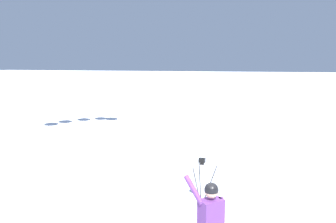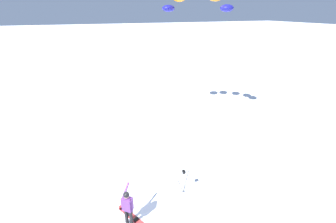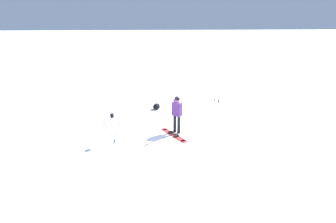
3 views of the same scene
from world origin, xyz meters
The scene contains 5 objects.
ground_plane centered at (0.00, 0.00, 0.00)m, with size 300.00×300.00×0.00m, color white.
snowboarder centered at (0.51, -0.15, 1.08)m, with size 0.48×0.78×1.78m.
snowboard centered at (0.34, -0.41, 0.02)m, with size 0.99×1.59×0.10m.
traction_kite centered at (-6.12, -7.94, 8.52)m, with size 4.27×3.95×1.27m.
camera_tripod centered at (-2.24, -0.90, 0.95)m, with size 0.74×0.58×1.33m.
Camera 2 is at (1.15, 6.03, 7.99)m, focal length 22.86 mm.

